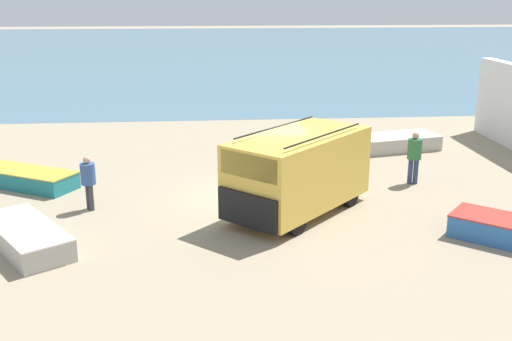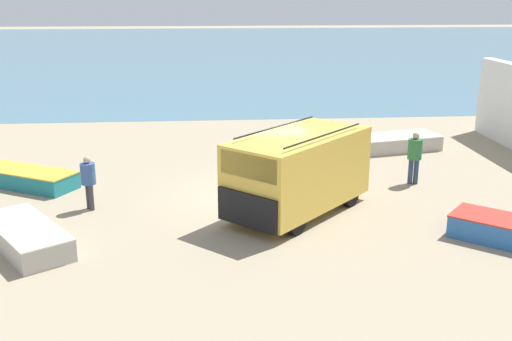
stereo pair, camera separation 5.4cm
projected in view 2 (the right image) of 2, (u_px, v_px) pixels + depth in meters
name	position (u px, v px, depth m)	size (l,w,h in m)	color
ground_plane	(261.00, 198.00, 18.88)	(200.00, 200.00, 0.00)	gray
sea_water	(221.00, 49.00, 68.54)	(120.00, 80.00, 0.01)	#477084
parked_van	(298.00, 171.00, 17.26)	(4.72, 4.83, 2.47)	gold
fishing_rowboat_0	(24.00, 177.00, 19.96)	(4.08, 2.80, 0.58)	#1E757F
fishing_rowboat_1	(24.00, 235.00, 15.24)	(3.05, 3.83, 0.59)	#ADA89E
fishing_rowboat_3	(385.00, 143.00, 24.39)	(5.18, 2.42, 0.61)	#ADA89E
fisherman_0	(88.00, 178.00, 17.59)	(0.43, 0.43, 1.64)	#38383D
fisherman_1	(332.00, 137.00, 22.28)	(0.45, 0.45, 1.72)	navy
fisherman_2	(415.00, 153.00, 19.95)	(0.47, 0.47, 1.79)	navy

